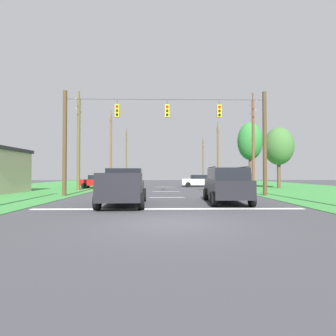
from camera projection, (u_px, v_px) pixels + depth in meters
The scene contains 20 objects.
ground_plane at pixel (171, 223), 8.83m from camera, with size 120.00×120.00×0.00m, color #3D3D42.
shoulder_grass_right at pixel (327, 192), 24.09m from camera, with size 16.00×80.00×0.03m, color #39863C.
shoulder_grass_left at pixel (2, 192), 23.56m from camera, with size 16.00×80.00×0.03m, color #39863C.
stop_bar_stripe at pixel (169, 209), 12.38m from camera, with size 12.90×0.45×0.01m, color white.
lane_dash_0 at pixel (167, 197), 18.38m from camera, with size 0.15×2.50×0.01m, color white.
lane_dash_1 at pixel (166, 192), 24.42m from camera, with size 0.15×2.50×0.01m, color white.
lane_dash_2 at pixel (165, 187), 32.73m from camera, with size 0.15×2.50×0.01m, color white.
overhead_signal_span at pixel (166, 139), 19.69m from camera, with size 15.34×0.31×7.89m.
pickup_truck at pixel (124, 187), 13.96m from camera, with size 2.48×5.49×1.95m.
suv_black at pixel (226, 184), 14.85m from camera, with size 2.40×4.89×2.05m.
distant_car_crossing_white at pixel (199, 181), 33.02m from camera, with size 4.36×2.14×1.52m.
distant_car_oncoming at pixel (99, 181), 29.98m from camera, with size 4.44×2.33×1.52m.
utility_pole_mid_right at pixel (253, 142), 26.06m from camera, with size 0.27×1.90×9.73m.
utility_pole_far_right at pixel (218, 154), 41.50m from camera, with size 0.30×1.89×9.86m.
utility_pole_near_left at pixel (203, 159), 56.58m from camera, with size 0.28×1.73×9.69m.
utility_pole_far_left at pixel (79, 142), 26.34m from camera, with size 0.32×1.88×9.99m.
utility_pole_distant_right at pixel (111, 149), 40.90m from camera, with size 0.31×1.92×11.54m.
utility_pole_distant_left at pixel (126, 155), 56.63m from camera, with size 0.27×1.89×11.44m.
tree_roadside_right at pixel (279, 146), 29.48m from camera, with size 3.27×3.27×6.88m.
tree_roadside_far_right at pixel (250, 142), 36.02m from camera, with size 3.36×3.36×8.72m.
Camera 1 is at (-0.25, -8.87, 1.67)m, focal length 28.05 mm.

